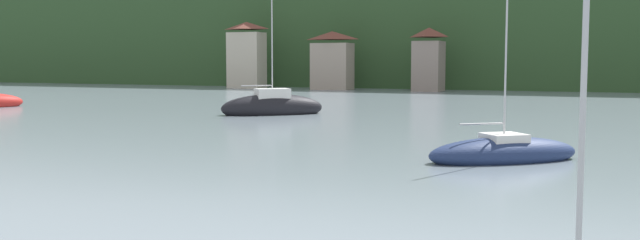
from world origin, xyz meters
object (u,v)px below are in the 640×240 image
(sailboat_far_4, at_px, (272,107))
(shore_building_central, at_px, (429,60))
(shore_building_westcentral, at_px, (332,61))
(shore_building_west, at_px, (247,56))
(sailboat_mid_2, at_px, (504,153))

(sailboat_far_4, bearing_deg, shore_building_central, 47.91)
(shore_building_westcentral, height_order, shore_building_central, shore_building_central)
(shore_building_west, height_order, shore_building_westcentral, shore_building_west)
(shore_building_west, distance_m, shore_building_central, 28.92)
(shore_building_westcentral, distance_m, shore_building_central, 14.46)
(sailboat_mid_2, distance_m, sailboat_far_4, 27.72)
(sailboat_far_4, bearing_deg, shore_building_westcentral, 65.41)
(sailboat_far_4, bearing_deg, shore_building_west, 80.29)
(shore_building_westcentral, bearing_deg, sailboat_mid_2, -61.85)
(sailboat_mid_2, bearing_deg, sailboat_far_4, 97.81)
(shore_building_westcentral, xyz_separation_m, sailboat_mid_2, (34.55, -64.58, -3.82))
(shore_building_central, relative_size, sailboat_mid_2, 1.04)
(shore_building_central, bearing_deg, shore_building_west, -178.95)
(shore_building_west, distance_m, sailboat_mid_2, 81.11)
(shore_building_westcentral, relative_size, shore_building_central, 0.97)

